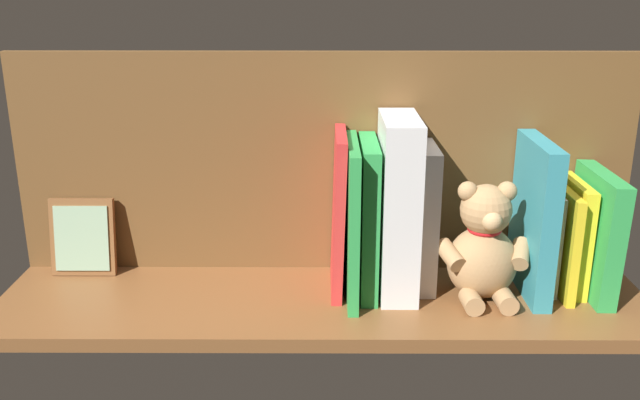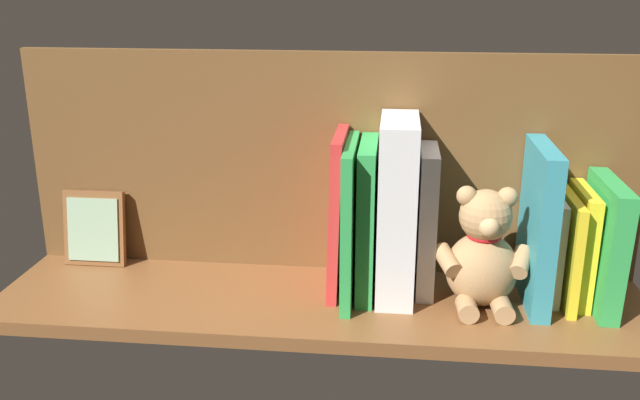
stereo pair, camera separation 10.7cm
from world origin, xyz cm
name	(u,v)px [view 1 (the left image)]	position (x,y,z in cm)	size (l,w,h in cm)	color
ground_plane	(320,302)	(0.00, 0.00, -1.10)	(104.01, 28.55, 2.20)	brown
shelf_back_panel	(320,164)	(0.00, -12.02, 18.80)	(104.01, 1.50, 37.59)	brown
book_0	(592,233)	(-43.67, -2.42, 9.95)	(2.95, 16.91, 19.90)	green
book_1	(569,235)	(-40.68, -4.20, 8.97)	(2.12, 13.35, 17.95)	yellow
book_2	(557,239)	(-38.45, -3.23, 8.60)	(1.42, 15.29, 17.20)	yellow
book_3	(542,237)	(-36.36, -4.68, 8.31)	(1.84, 12.38, 16.62)	silver
book_4	(531,218)	(-33.53, -2.27, 12.56)	(2.92, 17.20, 25.12)	teal
teddy_bear	(480,248)	(-25.25, 0.36, 8.47)	(15.60, 12.59, 19.24)	tan
book_5	(422,217)	(-16.66, -4.79, 11.80)	(2.78, 12.17, 23.59)	silver
dictionary_thick_white	(395,206)	(-11.90, -2.88, 14.32)	(5.83, 15.79, 28.63)	silver
book_6	(365,217)	(-7.19, -3.10, 12.34)	(2.67, 15.55, 24.69)	green
book_7	(349,220)	(-4.57, -1.63, 12.45)	(1.67, 18.48, 24.90)	green
book_8	(335,212)	(-2.44, -3.55, 12.99)	(1.67, 14.65, 25.98)	red
picture_frame_leaning	(80,237)	(41.17, -8.85, 6.58)	(10.93, 3.51, 13.36)	brown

